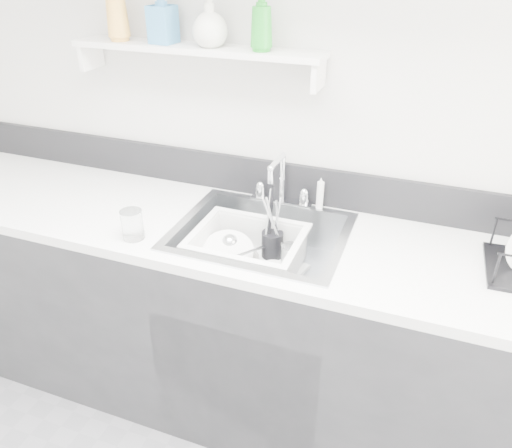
% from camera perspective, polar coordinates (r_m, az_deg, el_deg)
% --- Properties ---
extents(room_shell, '(3.50, 3.00, 2.60)m').
position_cam_1_polar(room_shell, '(0.92, -17.56, 16.62)').
color(room_shell, silver).
rests_on(room_shell, ground).
extents(counter_run, '(3.20, 0.62, 0.92)m').
position_cam_1_polar(counter_run, '(2.14, 0.48, -11.54)').
color(counter_run, '#252528').
rests_on(counter_run, ground).
extents(backsplash, '(3.20, 0.02, 0.16)m').
position_cam_1_polar(backsplash, '(2.09, 3.38, 4.91)').
color(backsplash, black).
rests_on(backsplash, counter_run).
extents(sink, '(0.64, 0.52, 0.20)m').
position_cam_1_polar(sink, '(1.92, 0.53, -3.20)').
color(sink, silver).
rests_on(sink, counter_run).
extents(faucet, '(0.26, 0.18, 0.23)m').
position_cam_1_polar(faucet, '(2.05, 2.91, 3.83)').
color(faucet, silver).
rests_on(faucet, counter_run).
extents(side_sprayer, '(0.03, 0.03, 0.14)m').
position_cam_1_polar(side_sprayer, '(2.02, 7.34, 3.47)').
color(side_sprayer, white).
rests_on(side_sprayer, counter_run).
extents(wall_shelf, '(1.00, 0.16, 0.12)m').
position_cam_1_polar(wall_shelf, '(2.00, -6.97, 19.07)').
color(wall_shelf, silver).
rests_on(wall_shelf, room_shell).
extents(wash_tub, '(0.49, 0.43, 0.16)m').
position_cam_1_polar(wash_tub, '(1.91, -0.98, -3.30)').
color(wash_tub, white).
rests_on(wash_tub, sink).
extents(plate_stack, '(0.25, 0.24, 0.10)m').
position_cam_1_polar(plate_stack, '(1.96, -3.00, -3.86)').
color(plate_stack, white).
rests_on(plate_stack, wash_tub).
extents(utensil_cup, '(0.09, 0.09, 0.29)m').
position_cam_1_polar(utensil_cup, '(1.98, 1.86, -2.11)').
color(utensil_cup, black).
rests_on(utensil_cup, wash_tub).
extents(ladle, '(0.30, 0.19, 0.08)m').
position_cam_1_polar(ladle, '(1.95, -1.47, -3.38)').
color(ladle, silver).
rests_on(ladle, wash_tub).
extents(tumbler_in_tub, '(0.09, 0.09, 0.10)m').
position_cam_1_polar(tumbler_in_tub, '(1.92, 3.92, -3.81)').
color(tumbler_in_tub, white).
rests_on(tumbler_in_tub, wash_tub).
extents(tumbler_counter, '(0.09, 0.09, 0.11)m').
position_cam_1_polar(tumbler_counter, '(1.86, -13.95, -0.07)').
color(tumbler_counter, white).
rests_on(tumbler_counter, counter_run).
extents(bowl_small, '(0.13, 0.13, 0.04)m').
position_cam_1_polar(bowl_small, '(1.89, 2.03, -5.52)').
color(bowl_small, white).
rests_on(bowl_small, wash_tub).
extents(soap_bottle_a, '(0.10, 0.10, 0.22)m').
position_cam_1_polar(soap_bottle_a, '(2.13, -15.67, 22.51)').
color(soap_bottle_a, gold).
rests_on(soap_bottle_a, wall_shelf).
extents(soap_bottle_b, '(0.10, 0.10, 0.20)m').
position_cam_1_polar(soap_bottle_b, '(2.04, -10.69, 22.40)').
color(soap_bottle_b, teal).
rests_on(soap_bottle_b, wall_shelf).
extents(soap_bottle_c, '(0.15, 0.15, 0.17)m').
position_cam_1_polar(soap_bottle_c, '(1.94, -5.31, 21.92)').
color(soap_bottle_c, silver).
rests_on(soap_bottle_c, wall_shelf).
extents(soap_bottle_d, '(0.09, 0.09, 0.20)m').
position_cam_1_polar(soap_bottle_d, '(1.85, 0.64, 22.26)').
color(soap_bottle_d, '#1A8D21').
rests_on(soap_bottle_d, wall_shelf).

